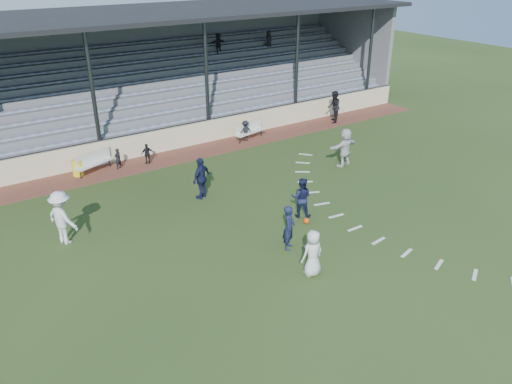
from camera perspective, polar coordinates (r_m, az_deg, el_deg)
ground at (r=17.65m, az=4.55°, el=-6.74°), size 90.00×90.00×0.00m
cinder_track at (r=25.78m, az=-9.97°, el=3.84°), size 34.00×2.00×0.02m
retaining_wall at (r=26.48m, az=-11.02°, el=5.71°), size 34.00×0.18×1.20m
bench_left at (r=24.79m, az=-18.07°, el=3.45°), size 2.01×1.16×0.95m
bench_right at (r=27.87m, az=-0.76°, el=7.18°), size 2.04×0.87×0.95m
trash_bin at (r=24.66m, az=-19.73°, el=2.63°), size 0.48×0.48×0.77m
football at (r=19.34m, az=5.80°, el=-3.29°), size 0.23×0.23×0.23m
player_white_lead at (r=16.12m, az=6.49°, el=-6.94°), size 0.79×0.52×1.60m
player_navy_lead at (r=17.39m, az=3.80°, el=-4.07°), size 0.71×0.70×1.65m
player_navy_mid at (r=19.50m, az=5.20°, el=-0.65°), size 1.01×1.00×1.65m
player_white_wing at (r=18.89m, az=-21.27°, el=-2.75°), size 1.24×1.50×2.01m
player_navy_wing at (r=21.02m, az=-6.26°, el=1.59°), size 1.16×0.88×1.83m
player_white_back at (r=24.58m, az=10.14°, el=5.06°), size 1.80×0.73×1.89m
official at (r=31.01m, az=8.88°, el=9.58°), size 1.16×1.19×1.93m
sub_left_near at (r=24.82m, az=-15.52°, el=3.69°), size 0.44×0.37×1.03m
sub_left_far at (r=25.06m, az=-12.31°, el=4.28°), size 0.64×0.33×1.04m
sub_right at (r=27.63m, az=-1.22°, el=7.02°), size 0.77×0.49×1.14m
grandstand at (r=30.25m, az=-14.93°, el=11.02°), size 34.60×9.00×6.61m
penalty_arc at (r=20.15m, az=13.84°, el=-3.05°), size 3.89×14.63×0.01m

